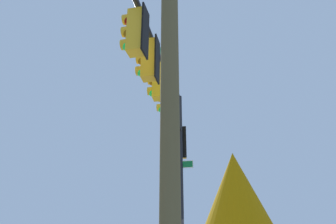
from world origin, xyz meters
TOP-DOWN VIEW (x-y plane):
  - signal_pole_assembly at (1.91, 0.63)m, footprint 6.54×2.89m
  - utility_pole at (6.66, 3.61)m, footprint 1.58×1.07m
  - tree_near at (-8.58, -1.11)m, footprint 4.49×4.49m

SIDE VIEW (x-z plane):
  - utility_pole at x=6.66m, z-range 0.18..8.97m
  - tree_near at x=-8.58m, z-range 1.06..8.19m
  - signal_pole_assembly at x=1.91m, z-range 1.71..8.82m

